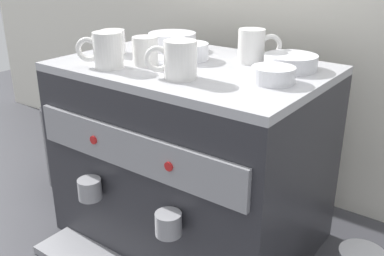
% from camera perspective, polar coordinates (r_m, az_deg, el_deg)
% --- Properties ---
extents(ground_plane, '(4.00, 4.00, 0.00)m').
position_cam_1_polar(ground_plane, '(1.28, 0.00, -13.01)').
color(ground_plane, '#38383D').
extents(tiled_backsplash_wall, '(2.80, 0.03, 1.07)m').
position_cam_1_polar(tiled_backsplash_wall, '(1.38, 9.65, 13.47)').
color(tiled_backsplash_wall, silver).
rests_on(tiled_backsplash_wall, ground_plane).
extents(espresso_machine, '(0.63, 0.54, 0.48)m').
position_cam_1_polar(espresso_machine, '(1.16, -0.13, -3.50)').
color(espresso_machine, '#2D2D33').
rests_on(espresso_machine, ground_plane).
extents(ceramic_cup_0, '(0.10, 0.06, 0.06)m').
position_cam_1_polar(ceramic_cup_0, '(1.21, -10.22, 10.81)').
color(ceramic_cup_0, white).
rests_on(ceramic_cup_0, espresso_machine).
extents(ceramic_cup_1, '(0.10, 0.08, 0.08)m').
position_cam_1_polar(ceramic_cup_1, '(1.06, -10.90, 9.76)').
color(ceramic_cup_1, white).
rests_on(ceramic_cup_1, espresso_machine).
extents(ceramic_cup_2, '(0.07, 0.09, 0.07)m').
position_cam_1_polar(ceramic_cup_2, '(1.07, -5.93, 9.81)').
color(ceramic_cup_2, white).
rests_on(ceramic_cup_2, espresso_machine).
extents(ceramic_cup_3, '(0.09, 0.08, 0.08)m').
position_cam_1_polar(ceramic_cup_3, '(1.09, 7.82, 10.34)').
color(ceramic_cup_3, white).
rests_on(ceramic_cup_3, espresso_machine).
extents(ceramic_cup_4, '(0.10, 0.08, 0.08)m').
position_cam_1_polar(ceramic_cup_4, '(0.95, -1.77, 8.72)').
color(ceramic_cup_4, white).
rests_on(ceramic_cup_4, espresso_machine).
extents(ceramic_bowl_0, '(0.10, 0.10, 0.04)m').
position_cam_1_polar(ceramic_bowl_0, '(1.12, -0.50, 9.70)').
color(ceramic_bowl_0, white).
rests_on(ceramic_bowl_0, espresso_machine).
extents(ceramic_bowl_1, '(0.09, 0.09, 0.03)m').
position_cam_1_polar(ceramic_bowl_1, '(0.94, 10.33, 6.67)').
color(ceramic_bowl_1, white).
rests_on(ceramic_bowl_1, espresso_machine).
extents(ceramic_bowl_2, '(0.13, 0.13, 0.04)m').
position_cam_1_polar(ceramic_bowl_2, '(1.24, -2.54, 10.98)').
color(ceramic_bowl_2, white).
rests_on(ceramic_bowl_2, espresso_machine).
extents(ceramic_bowl_3, '(0.12, 0.12, 0.03)m').
position_cam_1_polar(ceramic_bowl_3, '(1.05, 12.47, 8.18)').
color(ceramic_bowl_3, white).
rests_on(ceramic_bowl_3, espresso_machine).
extents(coffee_grinder, '(0.14, 0.14, 0.39)m').
position_cam_1_polar(coffee_grinder, '(1.51, -15.81, -0.34)').
color(coffee_grinder, '#333338').
rests_on(coffee_grinder, ground_plane).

